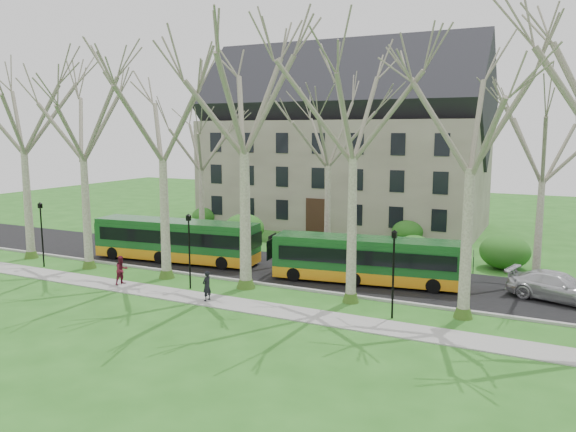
{
  "coord_description": "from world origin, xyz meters",
  "views": [
    {
      "loc": [
        12.96,
        -26.97,
        9.11
      ],
      "look_at": [
        -1.62,
        3.0,
        4.01
      ],
      "focal_mm": 35.0,
      "sensor_mm": 36.0,
      "label": 1
    }
  ],
  "objects_px": {
    "bus_lead": "(176,240)",
    "sedan": "(558,287)",
    "pedestrian_a": "(207,286)",
    "pedestrian_b": "(122,270)",
    "bus_follow": "(367,260)"
  },
  "relations": [
    {
      "from": "bus_lead",
      "to": "pedestrian_a",
      "type": "height_order",
      "value": "bus_lead"
    },
    {
      "from": "bus_lead",
      "to": "sedan",
      "type": "bearing_deg",
      "value": -2.25
    },
    {
      "from": "bus_lead",
      "to": "bus_follow",
      "type": "relative_size",
      "value": 1.05
    },
    {
      "from": "sedan",
      "to": "pedestrian_a",
      "type": "relative_size",
      "value": 3.21
    },
    {
      "from": "pedestrian_b",
      "to": "pedestrian_a",
      "type": "bearing_deg",
      "value": -82.5
    },
    {
      "from": "pedestrian_a",
      "to": "bus_lead",
      "type": "bearing_deg",
      "value": -128.22
    },
    {
      "from": "bus_lead",
      "to": "pedestrian_a",
      "type": "bearing_deg",
      "value": -49.19
    },
    {
      "from": "pedestrian_a",
      "to": "bus_follow",
      "type": "bearing_deg",
      "value": 142.97
    },
    {
      "from": "bus_follow",
      "to": "pedestrian_a",
      "type": "height_order",
      "value": "bus_follow"
    },
    {
      "from": "bus_lead",
      "to": "bus_follow",
      "type": "xyz_separation_m",
      "value": [
        13.76,
        0.41,
        -0.07
      ]
    },
    {
      "from": "bus_lead",
      "to": "sedan",
      "type": "distance_m",
      "value": 24.15
    },
    {
      "from": "sedan",
      "to": "pedestrian_b",
      "type": "height_order",
      "value": "pedestrian_b"
    },
    {
      "from": "sedan",
      "to": "pedestrian_a",
      "type": "bearing_deg",
      "value": 130.91
    },
    {
      "from": "pedestrian_a",
      "to": "pedestrian_b",
      "type": "xyz_separation_m",
      "value": [
        -6.37,
        0.5,
        0.04
      ]
    },
    {
      "from": "pedestrian_a",
      "to": "sedan",
      "type": "bearing_deg",
      "value": 121.27
    }
  ]
}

